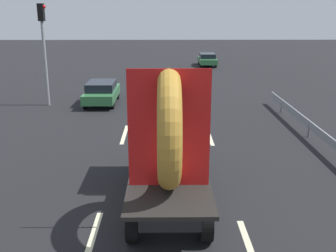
{
  "coord_description": "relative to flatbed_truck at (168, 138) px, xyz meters",
  "views": [
    {
      "loc": [
        -0.18,
        -10.68,
        5.21
      ],
      "look_at": [
        -0.06,
        0.37,
        1.97
      ],
      "focal_mm": 42.95,
      "sensor_mm": 36.0,
      "label": 1
    }
  ],
  "objects": [
    {
      "name": "distant_sedan",
      "position": [
        -3.63,
        11.84,
        -1.1
      ],
      "size": [
        1.66,
        3.87,
        1.26
      ],
      "color": "black",
      "rests_on": "ground_plane"
    },
    {
      "name": "ground_plane",
      "position": [
        0.06,
        0.17,
        -1.78
      ],
      "size": [
        120.0,
        120.0,
        0.0
      ],
      "primitive_type": "plane",
      "color": "black"
    },
    {
      "name": "lane_dash_left_near",
      "position": [
        -1.81,
        -2.23,
        -1.78
      ],
      "size": [
        0.16,
        2.6,
        0.01
      ],
      "primitive_type": "cube",
      "rotation": [
        0.0,
        0.0,
        1.57
      ],
      "color": "beige",
      "rests_on": "ground_plane"
    },
    {
      "name": "guardrail",
      "position": [
        5.97,
        3.49,
        -1.25
      ],
      "size": [
        0.1,
        16.31,
        0.71
      ],
      "color": "gray",
      "rests_on": "ground_plane"
    },
    {
      "name": "lane_dash_left_far",
      "position": [
        -1.81,
        5.99,
        -1.78
      ],
      "size": [
        0.16,
        2.68,
        0.01
      ],
      "primitive_type": "cube",
      "rotation": [
        0.0,
        0.0,
        1.57
      ],
      "color": "beige",
      "rests_on": "ground_plane"
    },
    {
      "name": "traffic_light",
      "position": [
        -6.56,
        11.5,
        1.8
      ],
      "size": [
        0.42,
        0.36,
        5.46
      ],
      "color": "gray",
      "rests_on": "ground_plane"
    },
    {
      "name": "oncoming_car",
      "position": [
        3.98,
        27.46,
        -1.16
      ],
      "size": [
        1.53,
        3.58,
        1.17
      ],
      "color": "black",
      "rests_on": "ground_plane"
    },
    {
      "name": "lane_dash_right_far",
      "position": [
        1.81,
        5.83,
        -1.78
      ],
      "size": [
        0.16,
        2.74,
        0.01
      ],
      "primitive_type": "cube",
      "rotation": [
        0.0,
        0.0,
        1.57
      ],
      "color": "beige",
      "rests_on": "ground_plane"
    },
    {
      "name": "flatbed_truck",
      "position": [
        0.0,
        0.0,
        0.0
      ],
      "size": [
        2.02,
        5.56,
        3.94
      ],
      "color": "black",
      "rests_on": "ground_plane"
    }
  ]
}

